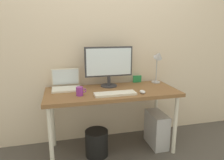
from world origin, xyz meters
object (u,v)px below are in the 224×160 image
at_px(laptop, 66,84).
at_px(coffee_mug, 80,91).
at_px(mouse, 143,92).
at_px(computer_tower, 156,129).
at_px(desk_lamp, 158,60).
at_px(keyboard, 115,94).
at_px(photo_frame, 137,79).
at_px(monitor, 109,64).
at_px(desk, 112,96).
at_px(wastebasket, 97,143).

xyz_separation_m(laptop, coffee_mug, (0.13, -0.30, -0.01)).
xyz_separation_m(mouse, computer_tower, (0.27, 0.15, -0.55)).
distance_m(coffee_mug, computer_tower, 1.10).
bearing_deg(desk_lamp, keyboard, -151.73).
bearing_deg(keyboard, photo_frame, 46.88).
relative_size(monitor, photo_frame, 5.20).
height_order(desk, mouse, mouse).
bearing_deg(laptop, mouse, -25.81).
distance_m(desk, mouse, 0.36).
xyz_separation_m(coffee_mug, wastebasket, (0.17, 0.03, -0.64)).
height_order(monitor, laptop, monitor).
relative_size(desk, photo_frame, 13.45).
xyz_separation_m(desk, coffee_mug, (-0.37, -0.11, 0.11)).
height_order(desk, keyboard, keyboard).
bearing_deg(laptop, keyboard, -36.57).
relative_size(monitor, computer_tower, 1.36).
distance_m(photo_frame, wastebasket, 0.94).
relative_size(keyboard, photo_frame, 4.00).
bearing_deg(photo_frame, computer_tower, -62.82).
bearing_deg(desk_lamp, laptop, 179.19).
relative_size(keyboard, mouse, 4.89).
distance_m(coffee_mug, wastebasket, 0.66).
relative_size(mouse, wastebasket, 0.30).
distance_m(mouse, coffee_mug, 0.67).
height_order(monitor, keyboard, monitor).
bearing_deg(computer_tower, desk, 176.24).
bearing_deg(photo_frame, monitor, -167.10).
distance_m(monitor, laptop, 0.55).
bearing_deg(coffee_mug, desk, 15.89).
height_order(keyboard, wastebasket, keyboard).
relative_size(monitor, keyboard, 1.30).
distance_m(monitor, photo_frame, 0.47).
relative_size(monitor, mouse, 6.36).
bearing_deg(desk, computer_tower, -3.76).
relative_size(desk, keyboard, 3.36).
height_order(desk, wastebasket, desk).
distance_m(keyboard, mouse, 0.30).
height_order(monitor, computer_tower, monitor).
bearing_deg(photo_frame, keyboard, -133.12).
xyz_separation_m(keyboard, wastebasket, (-0.19, 0.10, -0.60)).
bearing_deg(wastebasket, laptop, 138.15).
distance_m(mouse, wastebasket, 0.79).
xyz_separation_m(desk_lamp, computer_tower, (-0.08, -0.22, -0.83)).
distance_m(keyboard, computer_tower, 0.80).
bearing_deg(keyboard, desk_lamp, 28.27).
xyz_separation_m(keyboard, computer_tower, (0.57, 0.13, -0.54)).
relative_size(mouse, computer_tower, 0.21).
distance_m(desk, desk_lamp, 0.76).
distance_m(desk_lamp, mouse, 0.58).
height_order(desk, monitor, monitor).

